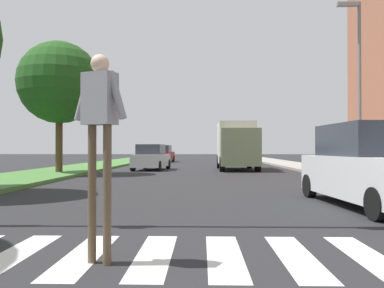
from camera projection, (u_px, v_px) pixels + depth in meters
name	position (u px, v px, depth m)	size (l,w,h in m)	color
ground_plane	(193.00, 168.00, 27.86)	(140.00, 140.00, 0.00)	#262628
crosswalk	(154.00, 255.00, 5.10)	(5.85, 2.20, 0.01)	silver
median_strip	(80.00, 168.00, 26.04)	(3.96, 64.00, 0.15)	#477A38
tree_far	(59.00, 83.00, 20.97)	(4.30, 4.30, 6.84)	#4C3823
sidewalk_right	(314.00, 169.00, 25.66)	(3.00, 64.00, 0.15)	#9E9991
street_lamp_right	(357.00, 73.00, 17.04)	(1.02, 0.24, 7.50)	slate
pedestrian_performer	(100.00, 124.00, 4.75)	(0.72, 0.37, 2.49)	brown
suv_crossing	(371.00, 167.00, 9.48)	(2.28, 4.73, 1.97)	silver
sedan_midblock	(151.00, 158.00, 25.49)	(2.17, 4.16, 1.63)	#B7B7BC
sedan_distant	(163.00, 154.00, 40.86)	(2.11, 4.34, 1.71)	maroon
truck_box_delivery	(237.00, 144.00, 25.83)	(2.40, 6.20, 3.10)	gray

